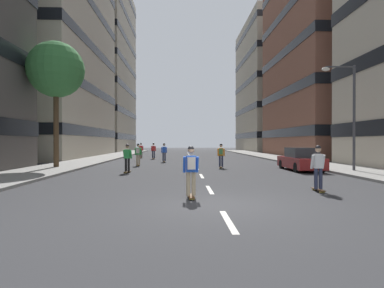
{
  "coord_description": "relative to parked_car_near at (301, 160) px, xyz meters",
  "views": [
    {
      "loc": [
        -1.13,
        -9.57,
        1.92
      ],
      "look_at": [
        0.0,
        23.68,
        1.67
      ],
      "focal_mm": 29.65,
      "sensor_mm": 36.0,
      "label": 1
    }
  ],
  "objects": [
    {
      "name": "sidewalk_left",
      "position": [
        -16.76,
        13.92,
        -0.63
      ],
      "size": [
        3.92,
        61.31,
        0.14
      ],
      "primitive_type": "cube",
      "color": "gray",
      "rests_on": "ground_plane"
    },
    {
      "name": "building_left_mid",
      "position": [
        -25.05,
        19.67,
        14.92
      ],
      "size": [
        12.78,
        22.93,
        31.06
      ],
      "color": "#BCB29E",
      "rests_on": "ground_plane"
    },
    {
      "name": "skater_2",
      "position": [
        -5.04,
        2.17,
        0.32
      ],
      "size": [
        0.56,
        0.92,
        1.78
      ],
      "color": "brown",
      "rests_on": "ground_plane"
    },
    {
      "name": "skater_7",
      "position": [
        -11.24,
        -1.2,
        0.29
      ],
      "size": [
        0.56,
        0.92,
        1.78
      ],
      "color": "brown",
      "rests_on": "ground_plane"
    },
    {
      "name": "ground_plane",
      "position": [
        -6.8,
        11.13,
        -0.7
      ],
      "size": [
        133.78,
        133.78,
        0.0
      ],
      "primitive_type": "plane",
      "color": "#333335"
    },
    {
      "name": "skater_5",
      "position": [
        -11.02,
        14.57,
        0.29
      ],
      "size": [
        0.53,
        0.9,
        1.78
      ],
      "color": "brown",
      "rests_on": "ground_plane"
    },
    {
      "name": "building_left_far",
      "position": [
        -25.05,
        44.04,
        16.18
      ],
      "size": [
        12.78,
        22.1,
        33.58
      ],
      "color": "#B2A893",
      "rests_on": "ground_plane"
    },
    {
      "name": "building_right_mid",
      "position": [
        11.45,
        19.67,
        12.09
      ],
      "size": [
        12.78,
        20.11,
        25.4
      ],
      "color": "brown",
      "rests_on": "ground_plane"
    },
    {
      "name": "streetlamp_right",
      "position": [
        2.4,
        -1.49,
        3.44
      ],
      "size": [
        2.13,
        0.3,
        6.5
      ],
      "color": "#3F3F44",
      "rests_on": "sidewalk_right"
    },
    {
      "name": "skater_6",
      "position": [
        -2.67,
        -8.76,
        0.29
      ],
      "size": [
        0.53,
        0.9,
        1.78
      ],
      "color": "brown",
      "rests_on": "ground_plane"
    },
    {
      "name": "parked_car_near",
      "position": [
        0.0,
        0.0,
        0.0
      ],
      "size": [
        1.82,
        4.4,
        1.52
      ],
      "color": "maroon",
      "rests_on": "ground_plane"
    },
    {
      "name": "skater_1",
      "position": [
        -9.54,
        9.02,
        0.29
      ],
      "size": [
        0.54,
        0.91,
        1.78
      ],
      "color": "brown",
      "rests_on": "ground_plane"
    },
    {
      "name": "sidewalk_right",
      "position": [
        3.16,
        13.92,
        -0.63
      ],
      "size": [
        3.92,
        61.31,
        0.14
      ],
      "primitive_type": "cube",
      "color": "gray",
      "rests_on": "ground_plane"
    },
    {
      "name": "street_tree_near",
      "position": [
        -16.76,
        1.92,
        6.26
      ],
      "size": [
        3.91,
        3.91,
        8.82
      ],
      "color": "#4C3823",
      "rests_on": "sidewalk_left"
    },
    {
      "name": "skater_0",
      "position": [
        -12.65,
        16.5,
        0.29
      ],
      "size": [
        0.54,
        0.91,
        1.78
      ],
      "color": "brown",
      "rests_on": "ground_plane"
    },
    {
      "name": "skater_3",
      "position": [
        -11.35,
        4.38,
        0.32
      ],
      "size": [
        0.53,
        0.9,
        1.78
      ],
      "color": "brown",
      "rests_on": "ground_plane"
    },
    {
      "name": "lane_markings",
      "position": [
        -6.8,
        11.84,
        -0.7
      ],
      "size": [
        0.16,
        52.2,
        0.01
      ],
      "color": "silver",
      "rests_on": "ground_plane"
    },
    {
      "name": "skater_4",
      "position": [
        -7.61,
        -10.07,
        0.32
      ],
      "size": [
        0.54,
        0.91,
        1.78
      ],
      "color": "brown",
      "rests_on": "ground_plane"
    },
    {
      "name": "building_right_far",
      "position": [
        11.45,
        44.04,
        12.47
      ],
      "size": [
        12.78,
        21.58,
        26.16
      ],
      "color": "#B2A893",
      "rests_on": "ground_plane"
    }
  ]
}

